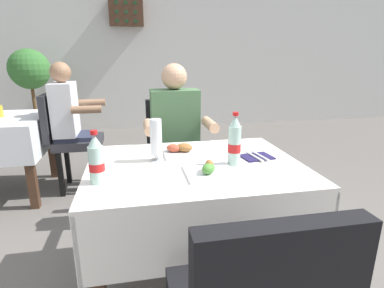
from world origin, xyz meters
The scene contains 15 objects.
ground_plane centered at (0.00, 0.00, 0.00)m, with size 11.00×11.00×0.00m, color #66605B.
back_wall centered at (0.00, 4.33, 1.40)m, with size 11.00×0.12×2.80m, color silver.
main_dining_table centered at (0.00, 0.06, 0.58)m, with size 1.13×0.86×0.76m.
chair_far_diner_seat centered at (0.00, 0.88, 0.55)m, with size 0.44×0.50×0.97m.
seated_diner_far centered at (0.00, 0.77, 0.71)m, with size 0.50×0.46×1.26m.
plate_near_camera centered at (0.04, -0.11, 0.78)m, with size 0.24×0.24×0.07m.
plate_far_diner centered at (-0.03, 0.25, 0.78)m, with size 0.26×0.26×0.06m.
beer_glass_left centered at (-0.20, 0.14, 0.87)m, with size 0.07×0.07×0.23m.
cola_bottle_primary centered at (0.20, 0.00, 0.88)m, with size 0.07×0.07×0.28m.
cola_bottle_secondary centered at (-0.48, -0.11, 0.86)m, with size 0.07×0.07×0.24m.
napkin_cutlery_set centered at (0.36, 0.09, 0.76)m, with size 0.19×0.20×0.01m.
background_chair_right centered at (-0.94, 1.62, 0.55)m, with size 0.50×0.44×0.97m.
background_patron centered at (-0.89, 1.62, 0.71)m, with size 0.46×0.50×1.26m.
potted_plant_corner centered at (-1.79, 3.58, 0.97)m, with size 0.59×0.59×1.41m.
wall_bottle_rack centered at (-0.34, 4.17, 2.00)m, with size 0.56×0.21×0.42m.
Camera 1 is at (-0.31, -1.45, 1.32)m, focal length 28.53 mm.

